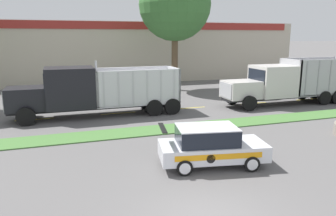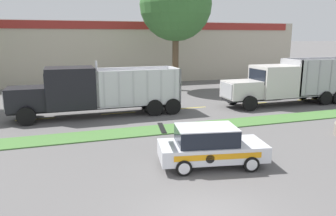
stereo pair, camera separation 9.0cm
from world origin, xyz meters
name	(u,v)px [view 1 (the left image)]	position (x,y,z in m)	size (l,w,h in m)	color
grass_verge	(135,132)	(0.00, 9.39, 0.03)	(120.00, 1.89, 0.06)	#477538
centre_line_3	(35,119)	(-5.43, 14.33, 0.00)	(2.40, 0.14, 0.01)	yellow
centre_line_4	(118,113)	(-0.03, 14.33, 0.00)	(2.40, 0.14, 0.01)	yellow
centre_line_5	(190,108)	(5.37, 14.33, 0.00)	(2.40, 0.14, 0.01)	yellow
centre_line_6	(253,103)	(10.77, 14.33, 0.00)	(2.40, 0.14, 0.01)	yellow
centre_line_7	(308,99)	(16.17, 14.33, 0.00)	(2.40, 0.14, 0.01)	yellow
dump_truck_lead	(282,84)	(12.56, 13.30, 1.61)	(11.14, 2.78, 3.51)	black
dump_truck_mid	(81,92)	(-2.46, 14.05, 1.67)	(11.04, 2.76, 3.74)	black
rally_car	(211,145)	(1.90, 3.82, 0.85)	(4.59, 2.60, 1.69)	silver
store_building_backdrop	(117,51)	(3.54, 34.40, 3.42)	(43.20, 12.10, 6.83)	#BCB29E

